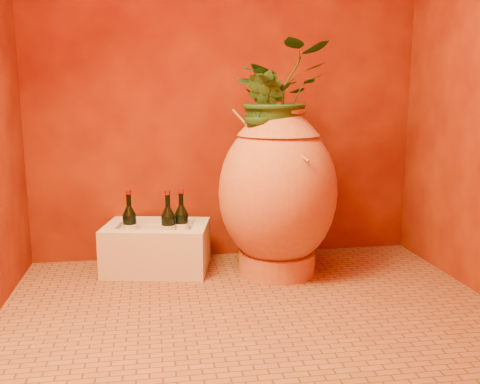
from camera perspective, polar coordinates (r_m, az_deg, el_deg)
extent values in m
plane|color=brown|center=(2.70, 1.57, -12.85)|extent=(2.50, 2.50, 0.00)
cube|color=#570D05|center=(3.47, -1.54, 13.54)|extent=(2.50, 0.02, 2.50)
cylinder|color=#BC6835|center=(3.26, 3.93, -7.45)|extent=(0.58, 0.58, 0.13)
ellipsoid|color=#BC6835|center=(3.15, 4.03, -0.07)|extent=(0.88, 0.88, 0.87)
cone|color=#BC6835|center=(3.10, 4.13, 7.29)|extent=(0.61, 0.61, 0.13)
torus|color=#BC6835|center=(3.10, 4.15, 8.70)|extent=(0.37, 0.37, 0.05)
cylinder|color=olive|center=(3.04, 2.85, 4.92)|extent=(0.36, 0.31, 0.41)
cylinder|color=olive|center=(2.99, 4.27, 5.53)|extent=(0.23, 0.41, 0.20)
cylinder|color=olive|center=(3.05, 6.30, 5.97)|extent=(0.17, 0.34, 0.25)
cube|color=beige|center=(3.32, -8.85, -6.08)|extent=(0.68, 0.53, 0.26)
cube|color=beige|center=(3.44, -8.95, -3.00)|extent=(0.61, 0.20, 0.03)
cube|color=beige|center=(3.12, -8.89, -4.44)|extent=(0.61, 0.20, 0.03)
cube|color=beige|center=(3.29, -13.57, -3.81)|extent=(0.13, 0.27, 0.03)
cube|color=beige|center=(3.29, -4.28, -3.53)|extent=(0.13, 0.27, 0.03)
cylinder|color=black|center=(3.25, -6.24, -4.03)|extent=(0.08, 0.08, 0.20)
cone|color=black|center=(3.22, -6.28, -1.88)|extent=(0.08, 0.08, 0.05)
cylinder|color=black|center=(3.21, -6.31, -0.75)|extent=(0.03, 0.03, 0.08)
cylinder|color=maroon|center=(3.20, -6.33, 0.11)|extent=(0.03, 0.03, 0.03)
cylinder|color=silver|center=(3.25, -6.24, -4.03)|extent=(0.09, 0.09, 0.09)
cylinder|color=black|center=(3.28, -11.66, -4.06)|extent=(0.08, 0.08, 0.19)
cone|color=black|center=(3.25, -11.74, -1.94)|extent=(0.08, 0.08, 0.05)
cylinder|color=black|center=(3.24, -11.79, -0.83)|extent=(0.03, 0.03, 0.08)
cylinder|color=maroon|center=(3.23, -11.82, 0.01)|extent=(0.03, 0.03, 0.03)
cylinder|color=silver|center=(3.28, -11.66, -4.06)|extent=(0.08, 0.08, 0.09)
cylinder|color=black|center=(3.22, -7.65, -4.23)|extent=(0.08, 0.08, 0.20)
cone|color=black|center=(3.19, -7.70, -2.06)|extent=(0.08, 0.08, 0.05)
cylinder|color=black|center=(3.17, -7.73, -0.92)|extent=(0.03, 0.03, 0.08)
cylinder|color=maroon|center=(3.16, -7.75, -0.05)|extent=(0.03, 0.03, 0.03)
cylinder|color=silver|center=(3.22, -7.65, -4.23)|extent=(0.09, 0.09, 0.09)
cylinder|color=#9B6223|center=(3.42, 0.81, 7.17)|extent=(0.02, 0.13, 0.02)
cylinder|color=#9B6223|center=(3.36, 1.01, 6.48)|extent=(0.02, 0.02, 0.07)
torus|color=#9B6223|center=(3.42, 0.82, 7.94)|extent=(0.07, 0.01, 0.07)
cylinder|color=#9B6223|center=(3.42, 0.81, 7.55)|extent=(0.01, 0.01, 0.05)
imported|color=#1C4117|center=(3.12, 4.02, 10.23)|extent=(0.63, 0.58, 0.61)
imported|color=#1C4117|center=(3.02, 2.62, 8.53)|extent=(0.30, 0.31, 0.45)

